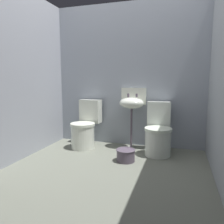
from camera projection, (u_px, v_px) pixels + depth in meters
name	position (u px, v px, depth m)	size (l,w,h in m)	color
ground_plane	(105.00, 174.00, 2.75)	(2.94, 2.84, 0.08)	slate
wall_back	(129.00, 76.00, 3.78)	(2.94, 0.10, 2.38)	#939BA8
wall_left	(17.00, 75.00, 3.06)	(0.10, 2.64, 2.38)	#989CA6
toilet_left	(85.00, 128.00, 3.71)	(0.42, 0.61, 0.78)	silver
toilet_right	(158.00, 133.00, 3.36)	(0.43, 0.62, 0.78)	silver
sink	(132.00, 103.00, 3.61)	(0.42, 0.35, 0.99)	#534856
bucket	(126.00, 155.00, 3.07)	(0.27, 0.27, 0.17)	#534856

